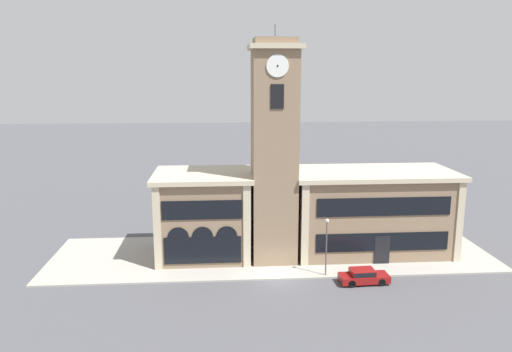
% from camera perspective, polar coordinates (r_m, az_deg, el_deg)
% --- Properties ---
extents(ground_plane, '(300.00, 300.00, 0.00)m').
position_cam_1_polar(ground_plane, '(46.36, 2.70, -11.80)').
color(ground_plane, '#4C4C51').
extents(sidewalk_kerb, '(44.80, 12.80, 0.15)m').
position_cam_1_polar(sidewalk_kerb, '(52.23, 1.85, -8.95)').
color(sidewalk_kerb, '#A39E93').
rests_on(sidewalk_kerb, ground_plane).
extents(clock_tower, '(4.97, 4.97, 22.85)m').
position_cam_1_polar(clock_tower, '(48.23, 2.10, 2.62)').
color(clock_tower, '#897056').
rests_on(clock_tower, ground_plane).
extents(town_hall_left_wing, '(9.82, 8.51, 8.69)m').
position_cam_1_polar(town_hall_left_wing, '(51.08, -6.02, -4.40)').
color(town_hall_left_wing, '#897056').
rests_on(town_hall_left_wing, ground_plane).
extents(town_hall_right_wing, '(16.67, 8.51, 8.66)m').
position_cam_1_polar(town_hall_right_wing, '(53.41, 13.04, -3.95)').
color(town_hall_right_wing, '#897056').
rests_on(town_hall_right_wing, ground_plane).
extents(parked_car_near, '(4.46, 1.94, 1.33)m').
position_cam_1_polar(parked_car_near, '(46.41, 12.18, -11.10)').
color(parked_car_near, maroon).
rests_on(parked_car_near, ground_plane).
extents(street_lamp, '(0.36, 0.36, 5.41)m').
position_cam_1_polar(street_lamp, '(46.17, 8.07, -7.05)').
color(street_lamp, '#4C4C51').
rests_on(street_lamp, sidewalk_kerb).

